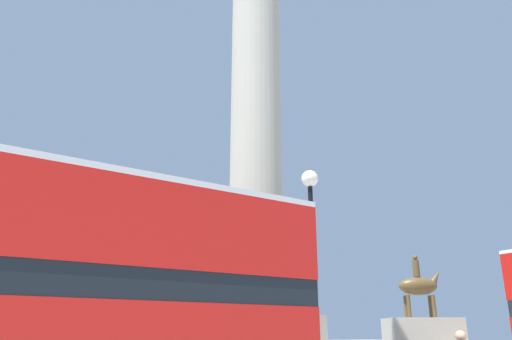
% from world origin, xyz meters
% --- Properties ---
extents(monument_column, '(4.59, 4.59, 23.83)m').
position_xyz_m(monument_column, '(0.00, 0.00, 9.24)').
color(monument_column, '#A39E8E').
rests_on(monument_column, ground_plane).
extents(bus_a, '(10.93, 3.21, 4.37)m').
position_xyz_m(bus_a, '(-7.70, -5.26, 2.41)').
color(bus_a, red).
rests_on(bus_a, ground_plane).
extents(equestrian_statue, '(4.40, 4.05, 5.66)m').
position_xyz_m(equestrian_statue, '(12.50, 4.01, 1.47)').
color(equestrian_statue, '#A39E8E').
rests_on(equestrian_statue, ground_plane).
extents(street_lamp, '(0.50, 0.50, 6.27)m').
position_xyz_m(street_lamp, '(-0.13, -3.32, 3.95)').
color(street_lamp, black).
rests_on(street_lamp, ground_plane).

